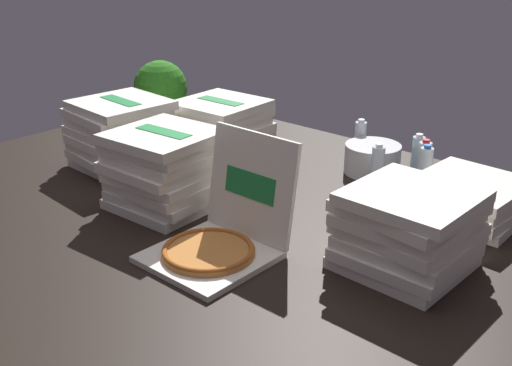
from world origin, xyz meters
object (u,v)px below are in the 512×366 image
(open_pizza_box, at_px, (221,234))
(water_bottle_2, at_px, (377,167))
(pizza_stack_left_near, at_px, (470,198))
(pizza_stack_right_near, at_px, (221,128))
(water_bottle_1, at_px, (425,169))
(pizza_stack_center_near, at_px, (120,134))
(water_bottle_4, at_px, (417,157))
(pizza_stack_left_mid, at_px, (166,169))
(water_bottle_3, at_px, (360,141))
(ice_bucket, at_px, (372,159))
(potted_plant, at_px, (161,95))
(water_bottle_0, at_px, (424,163))
(pizza_stack_center_far, at_px, (408,229))

(open_pizza_box, relative_size, water_bottle_2, 2.19)
(open_pizza_box, bearing_deg, pizza_stack_left_near, 58.90)
(pizza_stack_right_near, bearing_deg, water_bottle_1, 14.44)
(pizza_stack_center_near, height_order, water_bottle_4, pizza_stack_center_near)
(pizza_stack_left_mid, relative_size, water_bottle_3, 2.09)
(ice_bucket, xyz_separation_m, water_bottle_1, (0.29, -0.03, 0.03))
(pizza_stack_right_near, relative_size, water_bottle_3, 2.05)
(water_bottle_1, relative_size, potted_plant, 0.52)
(water_bottle_0, distance_m, water_bottle_2, 0.23)
(pizza_stack_center_near, bearing_deg, potted_plant, 119.31)
(pizza_stack_center_near, distance_m, water_bottle_4, 1.41)
(water_bottle_0, relative_size, water_bottle_3, 1.00)
(pizza_stack_center_far, xyz_separation_m, ice_bucket, (-0.56, 0.70, -0.07))
(water_bottle_4, bearing_deg, water_bottle_3, 175.79)
(water_bottle_2, xyz_separation_m, potted_plant, (-1.36, -0.07, 0.11))
(water_bottle_0, distance_m, potted_plant, 1.52)
(pizza_stack_left_mid, relative_size, water_bottle_1, 2.09)
(pizza_stack_left_mid, height_order, potted_plant, potted_plant)
(water_bottle_4, bearing_deg, open_pizza_box, -98.12)
(open_pizza_box, distance_m, pizza_stack_center_near, 1.04)
(water_bottle_3, bearing_deg, potted_plant, -162.88)
(ice_bucket, bearing_deg, pizza_stack_center_far, -51.04)
(water_bottle_4, bearing_deg, pizza_stack_right_near, -157.38)
(open_pizza_box, bearing_deg, pizza_stack_center_far, 33.26)
(pizza_stack_center_near, bearing_deg, pizza_stack_center_far, 1.16)
(pizza_stack_center_far, relative_size, water_bottle_1, 2.06)
(pizza_stack_left_near, relative_size, ice_bucket, 1.67)
(pizza_stack_right_near, distance_m, pizza_stack_center_far, 1.34)
(pizza_stack_left_near, bearing_deg, water_bottle_3, 158.31)
(pizza_stack_center_near, height_order, water_bottle_1, pizza_stack_center_near)
(pizza_stack_left_near, xyz_separation_m, water_bottle_2, (-0.43, 0.01, 0.02))
(ice_bucket, distance_m, water_bottle_0, 0.25)
(pizza_stack_center_far, relative_size, water_bottle_3, 2.06)
(pizza_stack_left_near, relative_size, water_bottle_1, 2.08)
(pizza_stack_left_near, height_order, pizza_stack_center_far, pizza_stack_center_far)
(pizza_stack_left_near, xyz_separation_m, water_bottle_4, (-0.37, 0.25, 0.02))
(potted_plant, bearing_deg, pizza_stack_left_near, 2.00)
(pizza_stack_left_mid, bearing_deg, pizza_stack_center_near, 162.45)
(pizza_stack_left_near, bearing_deg, water_bottle_2, 178.74)
(pizza_stack_left_mid, distance_m, water_bottle_4, 1.16)
(pizza_stack_center_near, xyz_separation_m, water_bottle_2, (1.09, 0.57, -0.06))
(pizza_stack_left_mid, relative_size, potted_plant, 1.09)
(pizza_stack_left_near, xyz_separation_m, water_bottle_1, (-0.27, 0.14, 0.02))
(pizza_stack_center_far, bearing_deg, water_bottle_2, 129.39)
(water_bottle_0, distance_m, water_bottle_4, 0.08)
(pizza_stack_center_near, height_order, pizza_stack_left_mid, same)
(pizza_stack_left_mid, relative_size, water_bottle_0, 2.09)
(pizza_stack_center_far, height_order, water_bottle_4, pizza_stack_center_far)
(water_bottle_3, xyz_separation_m, potted_plant, (-1.10, -0.34, 0.11))
(pizza_stack_left_near, xyz_separation_m, potted_plant, (-1.80, -0.06, 0.13))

